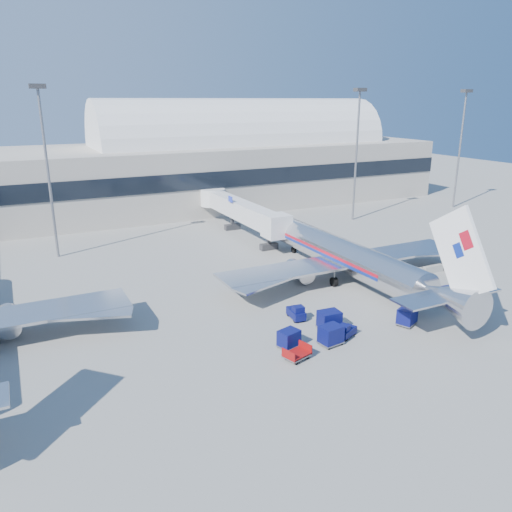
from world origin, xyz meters
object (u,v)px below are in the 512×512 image
cart_train_b (331,335)px  cart_open_red (297,355)px  tug_right (413,293)px  tug_left (296,313)px  cart_solo_far (449,295)px  mast_east (357,136)px  barrier_far (452,265)px  jetbridge_near (238,209)px  cart_train_a (329,320)px  cart_train_c (289,338)px  cart_solo_near (407,316)px  ramp_worker (466,306)px  tug_lead (346,331)px  mast_west (45,147)px  barrier_near (413,273)px  barrier_mid (433,269)px  mast_far_east (462,132)px  airliner_main (348,257)px

cart_train_b → cart_open_red: cart_train_b is taller
tug_right → tug_left: bearing=-145.2°
cart_train_b → cart_solo_far: 16.56m
mast_east → tug_left: size_ratio=9.25×
barrier_far → cart_open_red: size_ratio=1.20×
jetbridge_near → mast_east: size_ratio=1.22×
cart_train_a → cart_open_red: (-5.63, -3.53, -0.56)m
cart_train_c → cart_solo_near: cart_solo_near is taller
tug_left → cart_train_b: bearing=-174.2°
ramp_worker → barrier_far: bearing=-66.8°
barrier_far → tug_right: (-11.88, -5.61, 0.28)m
tug_lead → cart_train_a: size_ratio=1.05×
mast_west → barrier_near: size_ratio=7.53×
cart_solo_far → tug_lead: bearing=-167.4°
tug_lead → barrier_near: bearing=6.7°
jetbridge_near → mast_west: (-27.60, -0.81, 10.86)m
mast_east → cart_train_b: (-31.24, -38.33, -13.84)m
tug_left → barrier_mid: bearing=-72.6°
mast_east → cart_train_c: size_ratio=10.58×
tug_right → cart_solo_far: size_ratio=1.18×
jetbridge_near → cart_solo_near: bearing=-90.0°
barrier_far → tug_right: bearing=-154.7°
barrier_mid → tug_lead: (-20.41, -9.72, 0.15)m
mast_far_east → tug_left: bearing=-150.1°
airliner_main → tug_right: size_ratio=13.90×
airliner_main → barrier_near: airliner_main is taller
airliner_main → cart_solo_near: bearing=-100.6°
jetbridge_near → mast_east: bearing=-2.1°
mast_west → barrier_far: (44.60, -28.00, -14.34)m
mast_west → tug_left: size_ratio=9.25×
barrier_near → ramp_worker: bearing=-107.9°
mast_east → tug_lead: bearing=-127.7°
cart_solo_near → cart_open_red: size_ratio=0.95×
mast_east → cart_solo_near: mast_east is taller
barrier_mid → tug_lead: tug_lead is taller
barrier_near → cart_train_c: (-22.81, -9.16, 0.41)m
cart_train_a → cart_solo_near: (7.22, -2.50, -0.06)m
mast_far_east → cart_solo_near: (-47.39, -38.23, -13.88)m
airliner_main → barrier_far: 15.02m
tug_left → cart_open_red: size_ratio=0.97×
mast_far_east → cart_train_b: size_ratio=10.25×
mast_east → tug_lead: size_ratio=9.97×
mast_east → tug_lead: (-29.11, -37.72, -14.19)m
ramp_worker → barrier_near: bearing=-42.3°
barrier_near → tug_left: size_ratio=1.23×
barrier_far → cart_open_red: bearing=-159.3°
barrier_near → cart_solo_near: size_ratio=1.27×
mast_east → cart_solo_near: 46.43m
mast_west → cart_train_c: size_ratio=10.58×
cart_train_a → cart_solo_far: 14.81m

